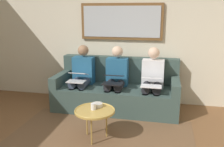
# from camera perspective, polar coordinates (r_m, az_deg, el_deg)

# --- Properties ---
(wall_rear) EXTENTS (6.00, 0.12, 2.60)m
(wall_rear) POSITION_cam_1_polar(r_m,az_deg,el_deg) (4.79, 2.34, 9.02)
(wall_rear) COLOR beige
(wall_rear) RESTS_ON ground_plane
(area_rug) EXTENTS (2.60, 1.80, 0.01)m
(area_rug) POSITION_cam_1_polar(r_m,az_deg,el_deg) (3.52, -3.07, -15.30)
(area_rug) COLOR brown
(area_rug) RESTS_ON ground_plane
(couch) EXTENTS (2.20, 0.90, 0.90)m
(couch) POSITION_cam_1_polar(r_m,az_deg,el_deg) (4.52, 1.14, -4.11)
(couch) COLOR #384C47
(couch) RESTS_ON ground_plane
(framed_mirror) EXTENTS (1.55, 0.05, 0.67)m
(framed_mirror) POSITION_cam_1_polar(r_m,az_deg,el_deg) (4.68, 2.16, 11.97)
(framed_mirror) COLOR brown
(coffee_table) EXTENTS (0.56, 0.56, 0.44)m
(coffee_table) POSITION_cam_1_polar(r_m,az_deg,el_deg) (3.39, -4.04, -8.70)
(coffee_table) COLOR tan
(coffee_table) RESTS_ON ground_plane
(cup) EXTENTS (0.07, 0.07, 0.09)m
(cup) POSITION_cam_1_polar(r_m,az_deg,el_deg) (3.39, -4.35, -7.66)
(cup) COLOR silver
(cup) RESTS_ON coffee_table
(bowl) EXTENTS (0.15, 0.15, 0.05)m
(bowl) POSITION_cam_1_polar(r_m,az_deg,el_deg) (3.49, -3.44, -7.29)
(bowl) COLOR beige
(bowl) RESTS_ON coffee_table
(person_left) EXTENTS (0.38, 0.58, 1.14)m
(person_left) POSITION_cam_1_polar(r_m,az_deg,el_deg) (4.30, 9.37, -1.15)
(person_left) COLOR silver
(person_left) RESTS_ON couch
(laptop_white) EXTENTS (0.33, 0.32, 0.14)m
(laptop_white) POSITION_cam_1_polar(r_m,az_deg,el_deg) (4.05, 9.18, -1.86)
(laptop_white) COLOR white
(person_middle) EXTENTS (0.38, 0.58, 1.14)m
(person_middle) POSITION_cam_1_polar(r_m,az_deg,el_deg) (4.37, 0.98, -0.69)
(person_middle) COLOR #235B84
(person_middle) RESTS_ON couch
(laptop_black) EXTENTS (0.33, 0.34, 0.14)m
(laptop_black) POSITION_cam_1_polar(r_m,az_deg,el_deg) (4.13, 0.30, -1.31)
(laptop_black) COLOR black
(person_right) EXTENTS (0.38, 0.58, 1.14)m
(person_right) POSITION_cam_1_polar(r_m,az_deg,el_deg) (4.54, -6.97, -0.24)
(person_right) COLOR #235B84
(person_right) RESTS_ON couch
(laptop_silver) EXTENTS (0.31, 0.34, 0.15)m
(laptop_silver) POSITION_cam_1_polar(r_m,az_deg,el_deg) (4.31, -8.03, -0.81)
(laptop_silver) COLOR silver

